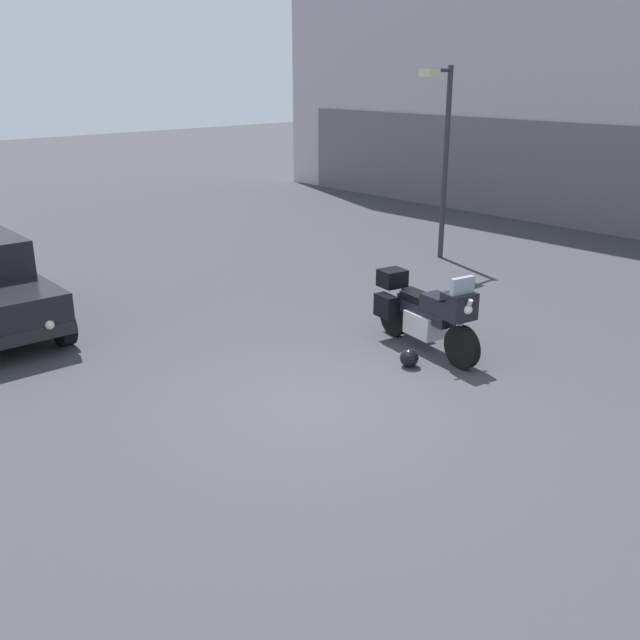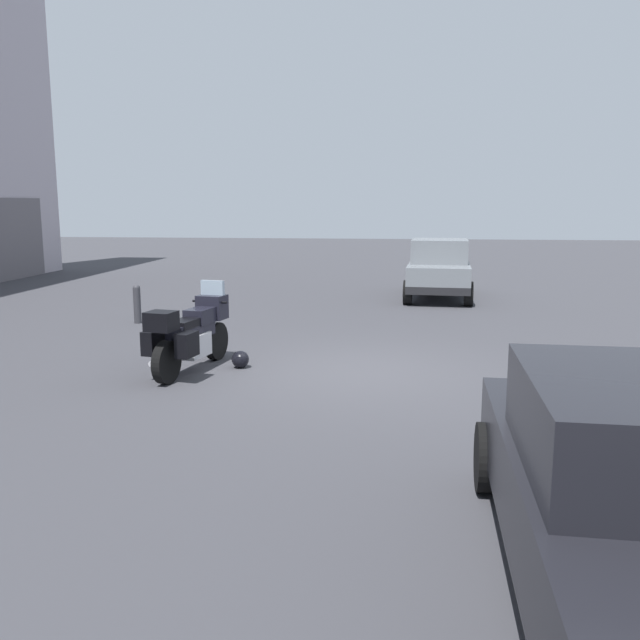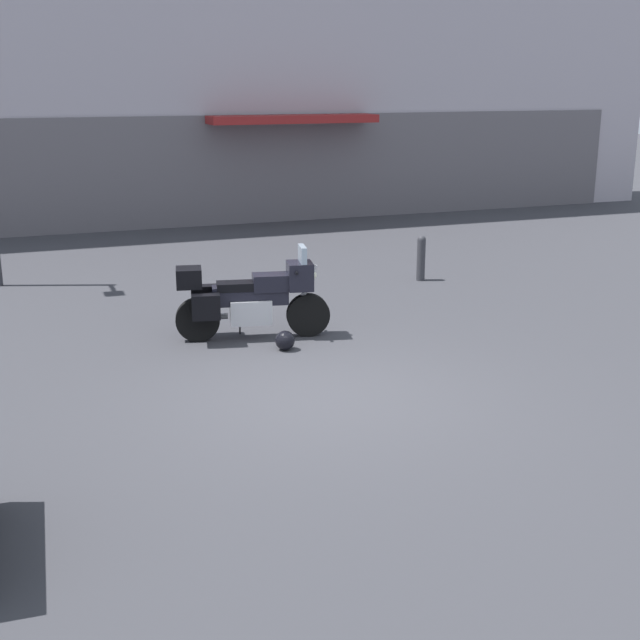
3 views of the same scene
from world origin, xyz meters
TOP-DOWN VIEW (x-y plane):
  - ground_plane at (0.00, 0.00)m, footprint 80.00×80.00m
  - motorcycle at (-0.26, 2.63)m, footprint 2.24×0.97m
  - helmet at (0.04, 1.92)m, footprint 0.28×0.28m
  - streetlamp_curbside at (-3.72, 7.28)m, footprint 0.28×0.94m

SIDE VIEW (x-z plane):
  - ground_plane at x=0.00m, z-range 0.00..0.00m
  - helmet at x=0.04m, z-range 0.00..0.28m
  - motorcycle at x=-0.26m, z-range -0.06..1.30m
  - streetlamp_curbside at x=-3.72m, z-range 0.50..4.74m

